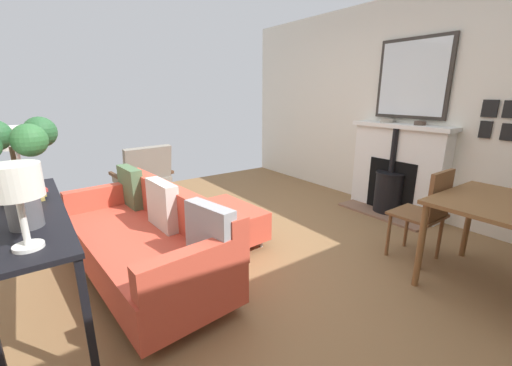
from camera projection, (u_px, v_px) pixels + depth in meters
ground_plane at (232, 251)px, 3.20m from camera, size 4.98×5.54×0.01m
wall_left at (391, 107)px, 4.23m from camera, size 0.12×5.54×2.65m
fireplace at (395, 174)px, 4.11m from camera, size 0.54×1.26×1.14m
mirror_over_mantel at (413, 79)px, 3.86m from camera, size 0.04×0.90×0.94m
mantel_bowl_near at (387, 120)px, 4.11m from camera, size 0.17×0.17×0.05m
mantel_bowl_far at (420, 123)px, 3.78m from camera, size 0.13×0.13×0.05m
sofa at (148, 239)px, 2.67m from camera, size 0.94×1.93×0.80m
ottoman at (221, 223)px, 3.28m from camera, size 0.72×0.84×0.38m
armchair_accent at (144, 174)px, 4.23m from camera, size 0.73×0.66×0.86m
console_table at (28, 222)px, 2.14m from camera, size 0.43×1.74×0.76m
table_lamp_near_end at (15, 141)px, 2.53m from camera, size 0.23×0.23×0.50m
table_lamp_far_end at (16, 185)px, 1.52m from camera, size 0.23×0.23×0.43m
potted_plant at (16, 153)px, 1.75m from camera, size 0.43×0.46×0.69m
book_stack at (24, 195)px, 2.30m from camera, size 0.28×0.22×0.08m
dining_table at (507, 216)px, 2.38m from camera, size 0.94×0.87×0.73m
dining_chair_near_fireplace at (427, 209)px, 2.86m from camera, size 0.41×0.41×0.88m
photo_gallery_row at (498, 119)px, 3.24m from camera, size 0.02×0.32×0.39m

